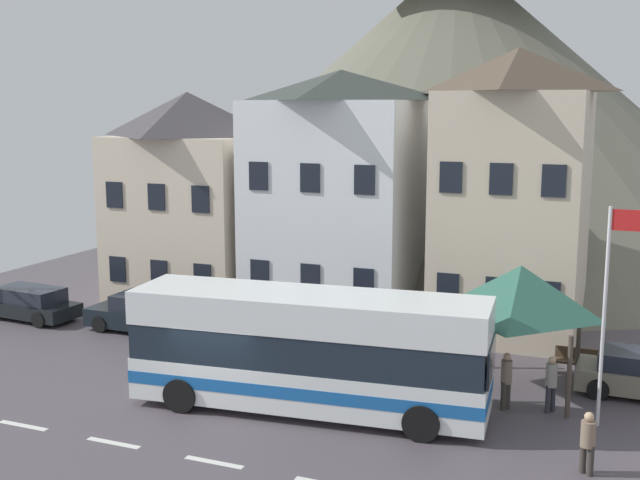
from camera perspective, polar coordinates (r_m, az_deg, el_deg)
name	(u,v)px	position (r m, az deg, el deg)	size (l,w,h in m)	color
ground_plane	(211,418)	(23.07, -7.85, -12.62)	(40.00, 60.00, 0.07)	#50484F
townhouse_00	(190,198)	(35.42, -9.38, 2.99)	(6.26, 5.18, 9.26)	beige
townhouse_01	(341,194)	(32.96, 1.49, 3.37)	(6.51, 6.54, 10.11)	white
townhouse_02	(514,193)	(30.89, 13.79, 3.31)	(5.24, 6.03, 10.80)	beige
hilltop_castle	(455,95)	(50.86, 9.73, 10.29)	(41.27, 41.27, 27.04)	#696857
transit_bus	(309,352)	(22.78, -0.82, -8.09)	(10.44, 3.49, 3.44)	white
bus_shelter	(520,291)	(24.65, 14.26, -3.60)	(3.60, 3.60, 3.95)	#473D33
parked_car_01	(28,303)	(34.73, -20.33, -4.30)	(4.70, 2.10, 1.33)	black
parked_car_02	(147,313)	(31.52, -12.38, -5.20)	(4.62, 1.99, 1.46)	black
pedestrian_00	(506,380)	(23.71, 13.29, -9.78)	(0.31, 0.36, 1.70)	#38332D
pedestrian_01	(588,440)	(20.34, 18.76, -13.50)	(0.35, 0.35, 1.56)	#38332D
pedestrian_02	(551,380)	(23.79, 16.35, -9.70)	(0.33, 0.33, 1.66)	#2D2D38
public_bench	(582,361)	(27.34, 18.40, -8.31)	(1.74, 0.48, 0.87)	brown
flagpole	(609,300)	(22.49, 20.11, -4.06)	(0.95, 0.10, 6.09)	silver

